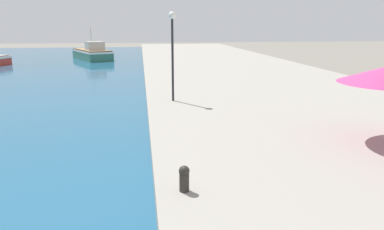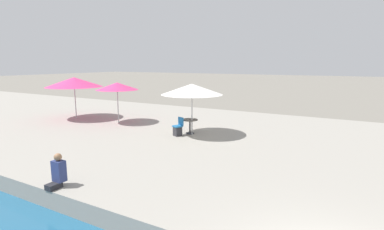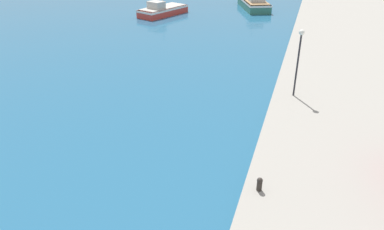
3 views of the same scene
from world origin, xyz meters
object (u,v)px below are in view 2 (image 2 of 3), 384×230
at_px(cafe_umbrella_white, 117,86).
at_px(person_at_quay, 58,172).
at_px(cafe_table, 190,123).
at_px(cafe_chair_left, 178,129).
at_px(cafe_umbrella_striped, 74,82).
at_px(cafe_umbrella_pink, 192,89).

relative_size(cafe_umbrella_white, person_at_quay, 2.48).
height_order(cafe_table, cafe_chair_left, cafe_chair_left).
height_order(cafe_table, person_at_quay, person_at_quay).
distance_m(cafe_umbrella_white, person_at_quay, 9.65).
bearing_deg(cafe_umbrella_striped, cafe_umbrella_pink, -91.42).
relative_size(cafe_table, person_at_quay, 0.80).
height_order(cafe_umbrella_pink, cafe_table, cafe_umbrella_pink).
bearing_deg(cafe_chair_left, person_at_quay, 116.90).
bearing_deg(cafe_umbrella_white, cafe_table, -94.12).
distance_m(cafe_umbrella_white, cafe_umbrella_striped, 3.41).
relative_size(cafe_table, cafe_chair_left, 0.88).
height_order(cafe_chair_left, person_at_quay, person_at_quay).
bearing_deg(cafe_umbrella_striped, cafe_chair_left, -95.18).
bearing_deg(cafe_table, cafe_chair_left, 155.28).
xyz_separation_m(cafe_umbrella_white, cafe_chair_left, (-1.03, -4.88, -1.86)).
xyz_separation_m(cafe_umbrella_white, cafe_umbrella_striped, (-0.28, 3.40, 0.15)).
bearing_deg(cafe_umbrella_pink, cafe_umbrella_striped, 88.58).
distance_m(cafe_chair_left, person_at_quay, 6.95).
bearing_deg(cafe_table, cafe_umbrella_white, 85.88).
xyz_separation_m(cafe_umbrella_pink, cafe_table, (0.13, 0.19, -1.75)).
relative_size(cafe_umbrella_striped, cafe_chair_left, 3.87).
bearing_deg(cafe_umbrella_white, cafe_chair_left, -101.92).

